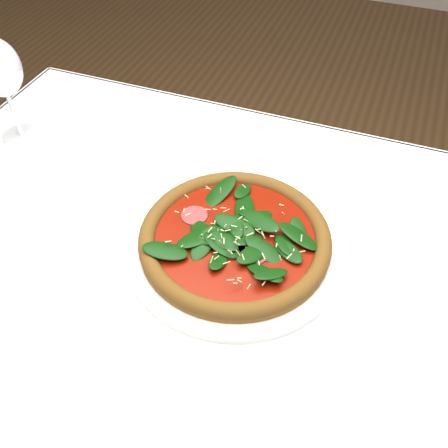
% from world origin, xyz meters
% --- Properties ---
extents(ground, '(6.00, 6.00, 0.00)m').
position_xyz_m(ground, '(0.00, 0.00, 0.00)').
color(ground, brown).
rests_on(ground, ground).
extents(dining_table, '(1.21, 0.81, 0.75)m').
position_xyz_m(dining_table, '(0.00, 0.00, 0.65)').
color(dining_table, white).
rests_on(dining_table, ground).
extents(plate, '(0.35, 0.35, 0.02)m').
position_xyz_m(plate, '(0.01, 0.02, 0.76)').
color(plate, silver).
rests_on(plate, dining_table).
extents(pizza, '(0.40, 0.40, 0.04)m').
position_xyz_m(pizza, '(0.01, 0.02, 0.78)').
color(pizza, '#966324').
rests_on(pizza, plate).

